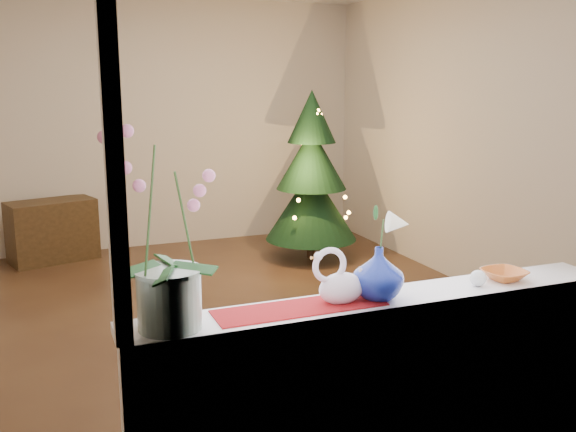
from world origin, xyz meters
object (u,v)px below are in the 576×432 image
paperweight (478,278)px  blue_vase (379,269)px  amber_dish (504,275)px  side_table (52,231)px  xmas_tree (311,176)px  orchid_pot (166,229)px  swan (342,276)px

paperweight → blue_vase: bearing=177.9°
blue_vase → amber_dish: bearing=1.1°
amber_dish → side_table: 4.98m
blue_vase → xmas_tree: 3.97m
orchid_pot → paperweight: orchid_pot is taller
paperweight → orchid_pot: bearing=179.5°
xmas_tree → side_table: 2.71m
xmas_tree → orchid_pot: bearing=-120.6°
orchid_pot → side_table: bearing=93.7°
orchid_pot → side_table: orchid_pot is taller
swan → side_table: bearing=103.5°
orchid_pot → xmas_tree: size_ratio=0.43×
blue_vase → amber_dish: 0.67m
amber_dish → paperweight: bearing=-169.9°
orchid_pot → side_table: 4.72m
orchid_pot → swan: 0.75m
orchid_pot → side_table: (-0.30, 4.60, -0.98)m
swan → orchid_pot: bearing=-177.7°
swan → xmas_tree: 4.02m
orchid_pot → blue_vase: (0.87, 0.01, -0.24)m
blue_vase → side_table: size_ratio=0.30×
swan → paperweight: bearing=-1.1°
orchid_pot → paperweight: size_ratio=10.29×
blue_vase → paperweight: (0.49, -0.02, -0.09)m
swan → amber_dish: size_ratio=1.62×
swan → xmas_tree: bearing=69.1°
orchid_pot → xmas_tree: (2.21, 3.74, -0.43)m
amber_dish → xmas_tree: bearing=79.6°
paperweight → side_table: bearing=109.8°
paperweight → xmas_tree: 3.85m
paperweight → swan: bearing=177.8°
orchid_pot → amber_dish: bearing=0.7°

